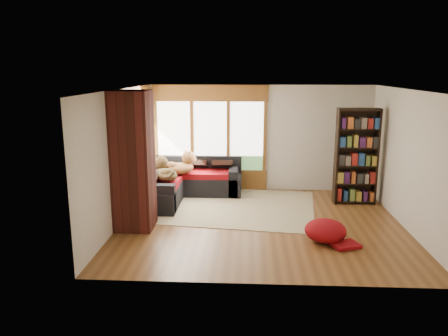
% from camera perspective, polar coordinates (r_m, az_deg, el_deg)
% --- Properties ---
extents(floor, '(5.50, 5.50, 0.00)m').
position_cam_1_polar(floor, '(8.70, 4.80, -7.20)').
color(floor, brown).
rests_on(floor, ground).
extents(ceiling, '(5.50, 5.50, 0.00)m').
position_cam_1_polar(ceiling, '(8.19, 5.14, 10.16)').
color(ceiling, white).
extents(wall_back, '(5.50, 0.04, 2.60)m').
position_cam_1_polar(wall_back, '(10.81, 4.56, 3.88)').
color(wall_back, silver).
rests_on(wall_back, ground).
extents(wall_front, '(5.50, 0.04, 2.60)m').
position_cam_1_polar(wall_front, '(5.92, 5.71, -3.65)').
color(wall_front, silver).
rests_on(wall_front, ground).
extents(wall_left, '(0.04, 5.00, 2.60)m').
position_cam_1_polar(wall_left, '(8.70, -13.45, 1.38)').
color(wall_left, silver).
rests_on(wall_left, ground).
extents(wall_right, '(0.04, 5.00, 2.60)m').
position_cam_1_polar(wall_right, '(8.88, 23.00, 0.93)').
color(wall_right, silver).
rests_on(wall_right, ground).
extents(windows_back, '(2.82, 0.10, 1.90)m').
position_cam_1_polar(windows_back, '(10.81, -1.83, 4.18)').
color(windows_back, brown).
rests_on(windows_back, wall_back).
extents(windows_left, '(0.10, 2.62, 1.90)m').
position_cam_1_polar(windows_left, '(9.82, -11.35, 3.06)').
color(windows_left, brown).
rests_on(windows_left, wall_left).
extents(roller_blind, '(0.03, 0.72, 0.90)m').
position_cam_1_polar(roller_blind, '(10.56, -10.18, 5.97)').
color(roller_blind, '#647C4F').
rests_on(roller_blind, wall_left).
extents(brick_chimney, '(0.70, 0.70, 2.60)m').
position_cam_1_polar(brick_chimney, '(8.28, -11.80, 0.89)').
color(brick_chimney, '#471914').
rests_on(brick_chimney, ground).
extents(sectional_sofa, '(2.20, 2.20, 0.80)m').
position_cam_1_polar(sectional_sofa, '(10.36, -6.31, -2.19)').
color(sectional_sofa, black).
rests_on(sectional_sofa, ground).
extents(area_rug, '(4.07, 3.31, 0.01)m').
position_cam_1_polar(area_rug, '(9.72, 0.48, -4.95)').
color(area_rug, beige).
rests_on(area_rug, ground).
extents(bookshelf, '(0.92, 0.31, 2.14)m').
position_cam_1_polar(bookshelf, '(10.11, 16.89, 1.43)').
color(bookshelf, black).
rests_on(bookshelf, ground).
extents(pouf, '(0.96, 0.96, 0.39)m').
position_cam_1_polar(pouf, '(7.95, 13.11, -7.88)').
color(pouf, '#93070C').
rests_on(pouf, area_rug).
extents(dog_tan, '(0.93, 0.88, 0.46)m').
position_cam_1_polar(dog_tan, '(10.19, -5.70, 0.26)').
color(dog_tan, brown).
rests_on(dog_tan, sectional_sofa).
extents(dog_brindle, '(0.81, 0.91, 0.44)m').
position_cam_1_polar(dog_brindle, '(9.68, -7.84, -0.52)').
color(dog_brindle, '#322413').
rests_on(dog_brindle, sectional_sofa).
extents(throw_pillows, '(1.98, 1.68, 0.45)m').
position_cam_1_polar(throw_pillows, '(10.29, -5.83, 0.52)').
color(throw_pillows, black).
rests_on(throw_pillows, sectional_sofa).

